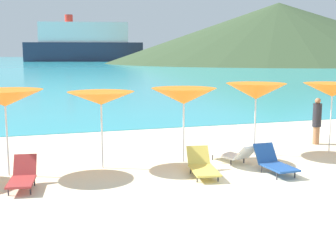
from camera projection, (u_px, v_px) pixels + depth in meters
name	position (u px, v px, depth m)	size (l,w,h in m)	color
ground_plane	(157.00, 129.00, 20.18)	(50.00, 100.00, 0.30)	beige
ocean_water	(29.00, 60.00, 225.71)	(650.00, 440.00, 0.02)	#2DADBC
headland_hill	(278.00, 33.00, 153.28)	(117.03, 117.03, 20.08)	#384C2D
umbrella_1	(5.00, 98.00, 11.64)	(2.01, 2.01, 2.27)	silver
umbrella_2	(101.00, 98.00, 12.47)	(2.03, 2.03, 2.15)	silver
umbrella_3	(184.00, 96.00, 13.16)	(2.01, 2.01, 2.20)	silver
umbrella_4	(256.00, 91.00, 14.08)	(1.93, 1.93, 2.28)	silver
umbrella_5	(332.00, 90.00, 14.43)	(1.85, 1.85, 2.26)	silver
lounge_chair_1	(202.00, 166.00, 11.95)	(0.88, 1.66, 0.66)	#D8BF4C
lounge_chair_2	(233.00, 154.00, 13.32)	(1.01, 1.71, 0.63)	white
lounge_chair_4	(274.00, 162.00, 12.12)	(0.65, 1.43, 0.72)	#1E478C
lounge_chair_6	(23.00, 176.00, 10.79)	(0.77, 1.45, 0.71)	#A53333
beachgoer_2	(317.00, 120.00, 15.99)	(0.30, 0.30, 1.65)	#A3704C
cruise_ship	(84.00, 44.00, 184.48)	(48.25, 19.76, 18.64)	#262D47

